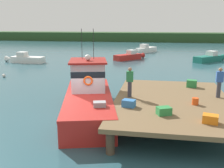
% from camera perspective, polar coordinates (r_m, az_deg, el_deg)
% --- Properties ---
extents(ground_plane, '(200.00, 200.00, 0.00)m').
position_cam_1_polar(ground_plane, '(14.98, -5.95, -6.88)').
color(ground_plane, '#2D5660').
extents(dock, '(6.00, 9.00, 1.20)m').
position_cam_1_polar(dock, '(14.15, 13.05, -3.81)').
color(dock, '#4C3D2D').
rests_on(dock, ground).
extents(main_fishing_boat, '(4.45, 9.94, 4.80)m').
position_cam_1_polar(main_fishing_boat, '(15.27, -5.15, -2.51)').
color(main_fishing_boat, red).
rests_on(main_fishing_boat, ground).
extents(crate_stack_mid_dock, '(0.67, 0.55, 0.45)m').
position_cam_1_polar(crate_stack_mid_dock, '(17.05, 17.04, 0.09)').
color(crate_stack_mid_dock, '#2D8442').
rests_on(crate_stack_mid_dock, dock).
extents(crate_stack_near_edge, '(0.69, 0.57, 0.35)m').
position_cam_1_polar(crate_stack_near_edge, '(11.29, 20.73, -7.15)').
color(crate_stack_near_edge, orange).
rests_on(crate_stack_near_edge, dock).
extents(crate_single_far, '(0.68, 0.56, 0.34)m').
position_cam_1_polar(crate_single_far, '(12.57, 3.69, -4.22)').
color(crate_single_far, '#3370B2').
rests_on(crate_single_far, dock).
extents(crate_single_by_cleat, '(0.72, 0.63, 0.35)m').
position_cam_1_polar(crate_single_by_cleat, '(11.71, 11.28, -5.78)').
color(crate_single_by_cleat, '#2D8442').
rests_on(crate_single_by_cleat, dock).
extents(bait_bucket, '(0.32, 0.32, 0.34)m').
position_cam_1_polar(bait_bucket, '(13.50, 17.75, -3.62)').
color(bait_bucket, '#E04C19').
rests_on(bait_bucket, dock).
extents(deckhand_by_the_boat, '(0.36, 0.22, 1.63)m').
position_cam_1_polar(deckhand_by_the_boat, '(15.04, 22.43, 0.42)').
color(deckhand_by_the_boat, '#383842').
rests_on(deckhand_by_the_boat, dock).
extents(deckhand_further_back, '(0.36, 0.22, 1.63)m').
position_cam_1_polar(deckhand_further_back, '(14.03, 3.91, 0.54)').
color(deckhand_further_back, '#383842').
rests_on(deckhand_further_back, dock).
extents(moored_boat_mid_harbor, '(5.55, 1.74, 1.40)m').
position_cam_1_polar(moored_boat_mid_harbor, '(36.27, -18.47, 5.22)').
color(moored_boat_mid_harbor, white).
rests_on(moored_boat_mid_harbor, ground).
extents(moored_boat_off_the_point, '(3.89, 5.67, 1.49)m').
position_cam_1_polar(moored_boat_off_the_point, '(46.61, 7.33, 7.48)').
color(moored_boat_off_the_point, white).
rests_on(moored_boat_off_the_point, ground).
extents(moored_boat_near_channel, '(4.24, 4.70, 1.34)m').
position_cam_1_polar(moored_boat_near_channel, '(37.41, 3.87, 6.07)').
color(moored_boat_near_channel, red).
rests_on(moored_boat_near_channel, ground).
extents(moored_boat_outer_mooring, '(4.79, 4.66, 1.42)m').
position_cam_1_polar(moored_boat_outer_mooring, '(37.64, 20.61, 5.34)').
color(moored_boat_outer_mooring, '#196B5B').
rests_on(moored_boat_outer_mooring, ground).
extents(mooring_buoy_inshore, '(0.33, 0.33, 0.33)m').
position_cam_1_polar(mooring_buoy_inshore, '(27.21, -22.59, 1.71)').
color(mooring_buoy_inshore, silver).
rests_on(mooring_buoy_inshore, ground).
extents(mooring_buoy_spare_mooring, '(0.34, 0.34, 0.34)m').
position_cam_1_polar(mooring_buoy_spare_mooring, '(42.16, 3.95, 6.49)').
color(mooring_buoy_spare_mooring, red).
rests_on(mooring_buoy_spare_mooring, ground).
extents(far_shoreline, '(120.00, 8.00, 2.40)m').
position_cam_1_polar(far_shoreline, '(75.72, 6.93, 10.22)').
color(far_shoreline, '#284723').
rests_on(far_shoreline, ground).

